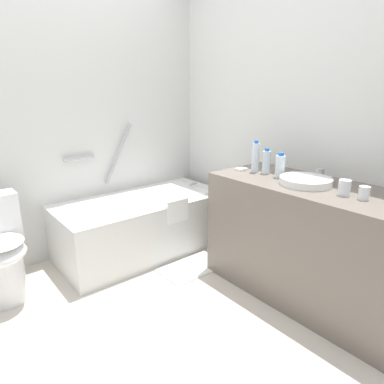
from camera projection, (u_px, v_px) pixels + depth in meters
name	position (u px, v px, depth m)	size (l,w,h in m)	color
ground_plane	(133.00, 319.00, 2.23)	(3.90, 3.90, 0.00)	beige
wall_back_tiled	(52.00, 126.00, 2.81)	(3.30, 0.10, 2.34)	silver
wall_right_mirror	(284.00, 126.00, 2.80)	(0.10, 2.79, 2.34)	silver
bathtub	(143.00, 222.00, 3.13)	(1.55, 0.73, 1.16)	silver
vanity_counter	(309.00, 242.00, 2.39)	(0.63, 1.45, 0.85)	#6B6056
sink_basin	(306.00, 181.00, 2.27)	(0.35, 0.35, 0.05)	white
sink_faucet	(322.00, 175.00, 2.39)	(0.10, 0.15, 0.09)	#B2B2B7
water_bottle_0	(280.00, 166.00, 2.44)	(0.07, 0.07, 0.18)	silver
water_bottle_1	(256.00, 157.00, 2.59)	(0.06, 0.06, 0.25)	silver
water_bottle_2	(266.00, 162.00, 2.55)	(0.06, 0.06, 0.20)	silver
drinking_glass_1	(364.00, 193.00, 1.95)	(0.06, 0.06, 0.08)	white
drinking_glass_2	(344.00, 188.00, 2.03)	(0.07, 0.07, 0.10)	white
soap_dish	(241.00, 169.00, 2.67)	(0.09, 0.06, 0.02)	white
bath_mat	(192.00, 267.00, 2.87)	(0.55, 0.32, 0.01)	white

